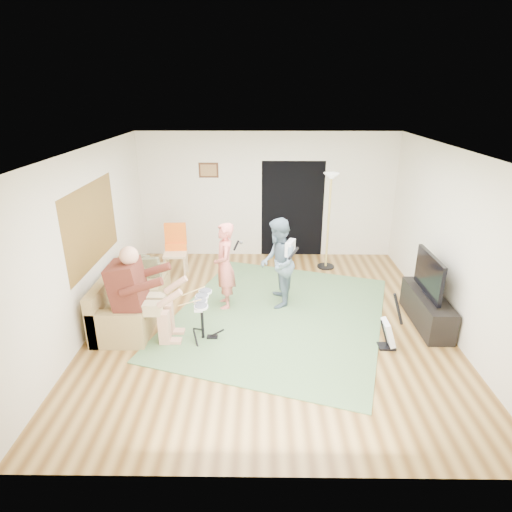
{
  "coord_description": "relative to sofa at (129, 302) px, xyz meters",
  "views": [
    {
      "loc": [
        -0.14,
        -6.07,
        3.5
      ],
      "look_at": [
        -0.21,
        0.3,
        1.01
      ],
      "focal_mm": 30.0,
      "sensor_mm": 36.0,
      "label": 1
    }
  ],
  "objects": [
    {
      "name": "picture_frame",
      "position": [
        1.04,
        2.88,
        1.63
      ],
      "size": [
        0.42,
        0.03,
        0.32
      ],
      "primitive_type": "cube",
      "color": "#3F2314",
      "rests_on": "walls"
    },
    {
      "name": "floor",
      "position": [
        2.29,
        -0.11,
        -0.27
      ],
      "size": [
        6.0,
        6.0,
        0.0
      ],
      "primitive_type": "plane",
      "color": "brown",
      "rests_on": "ground"
    },
    {
      "name": "dining_chair",
      "position": [
        0.47,
        1.69,
        0.11
      ],
      "size": [
        0.47,
        0.49,
        1.04
      ],
      "rotation": [
        0.0,
        0.0,
        0.06
      ],
      "color": "beige",
      "rests_on": "floor"
    },
    {
      "name": "guitar_held",
      "position": [
        2.64,
        0.47,
        0.78
      ],
      "size": [
        0.31,
        0.61,
        0.26
      ],
      "primitive_type": null,
      "rotation": [
        0.0,
        0.0,
        -0.34
      ],
      "color": "silver",
      "rests_on": "guitarist"
    },
    {
      "name": "drummer",
      "position": [
        0.43,
        -0.65,
        0.31
      ],
      "size": [
        0.95,
        0.53,
        1.47
      ],
      "color": "#552117",
      "rests_on": "sofa"
    },
    {
      "name": "guitarist",
      "position": [
        2.44,
        0.47,
        0.51
      ],
      "size": [
        0.6,
        0.76,
        1.54
      ],
      "primitive_type": "imported",
      "rotation": [
        0.0,
        0.0,
        -1.6
      ],
      "color": "slate",
      "rests_on": "floor"
    },
    {
      "name": "walls",
      "position": [
        2.29,
        -0.11,
        1.08
      ],
      "size": [
        5.5,
        6.0,
        2.7
      ],
      "primitive_type": null,
      "color": "beige",
      "rests_on": "floor"
    },
    {
      "name": "ceiling",
      "position": [
        2.29,
        -0.11,
        2.43
      ],
      "size": [
        6.0,
        6.0,
        0.0
      ],
      "primitive_type": "plane",
      "rotation": [
        3.14,
        0.0,
        0.0
      ],
      "color": "white",
      "rests_on": "walls"
    },
    {
      "name": "sofa",
      "position": [
        0.0,
        0.0,
        0.0
      ],
      "size": [
        0.81,
        1.97,
        0.8
      ],
      "color": "#967D4B",
      "rests_on": "floor"
    },
    {
      "name": "torchiere_lamp",
      "position": [
        3.52,
        2.14,
        1.09
      ],
      "size": [
        0.35,
        0.35,
        1.98
      ],
      "color": "black",
      "rests_on": "floor"
    },
    {
      "name": "window_blinds",
      "position": [
        -0.46,
        0.09,
        1.28
      ],
      "size": [
        0.0,
        2.05,
        2.05
      ],
      "primitive_type": "plane",
      "rotation": [
        1.57,
        0.0,
        1.57
      ],
      "color": "brown",
      "rests_on": "walls"
    },
    {
      "name": "microphone",
      "position": [
        1.75,
        0.39,
        0.85
      ],
      "size": [
        0.06,
        0.06,
        0.24
      ],
      "primitive_type": null,
      "color": "black",
      "rests_on": "singer"
    },
    {
      "name": "singer",
      "position": [
        1.55,
        0.39,
        0.48
      ],
      "size": [
        0.43,
        0.59,
        1.49
      ],
      "primitive_type": "imported",
      "rotation": [
        0.0,
        0.0,
        -1.42
      ],
      "color": "#DF6B60",
      "rests_on": "floor"
    },
    {
      "name": "doorway",
      "position": [
        2.84,
        2.88,
        0.78
      ],
      "size": [
        2.1,
        0.0,
        2.1
      ],
      "primitive_type": "plane",
      "rotation": [
        1.57,
        0.0,
        0.0
      ],
      "color": "black",
      "rests_on": "walls"
    },
    {
      "name": "tv_cabinet",
      "position": [
        4.79,
        -0.15,
        -0.02
      ],
      "size": [
        0.4,
        1.4,
        0.5
      ],
      "primitive_type": "cube",
      "color": "black",
      "rests_on": "floor"
    },
    {
      "name": "television",
      "position": [
        4.74,
        -0.15,
        0.58
      ],
      "size": [
        0.06,
        1.02,
        0.63
      ],
      "primitive_type": "cube",
      "color": "black",
      "rests_on": "tv_cabinet"
    },
    {
      "name": "guitar_spare",
      "position": [
        3.99,
        -0.86,
        -0.02
      ],
      "size": [
        0.31,
        0.28,
        0.87
      ],
      "color": "black",
      "rests_on": "floor"
    },
    {
      "name": "drum_kit",
      "position": [
        1.29,
        -0.65,
        0.04
      ],
      "size": [
        0.38,
        0.68,
        0.7
      ],
      "color": "black",
      "rests_on": "floor"
    },
    {
      "name": "area_rug",
      "position": [
        2.45,
        0.07,
        -0.26
      ],
      "size": [
        4.25,
        4.66,
        0.02
      ],
      "primitive_type": "cube",
      "rotation": [
        0.0,
        0.0,
        -0.3
      ],
      "color": "#4C6E43",
      "rests_on": "floor"
    }
  ]
}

